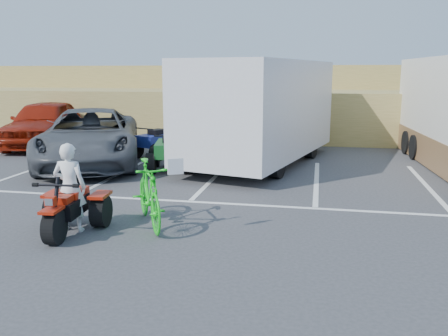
% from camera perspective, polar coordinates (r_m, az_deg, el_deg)
% --- Properties ---
extents(ground, '(100.00, 100.00, 0.00)m').
position_cam_1_polar(ground, '(8.24, -8.62, -8.43)').
color(ground, '#3A3A3C').
rests_on(ground, ground).
extents(parking_stripes, '(28.00, 5.16, 0.01)m').
position_cam_1_polar(parking_stripes, '(11.81, 2.09, -2.15)').
color(parking_stripes, white).
rests_on(parking_stripes, ground).
extents(grass_embankment, '(40.00, 8.50, 3.10)m').
position_cam_1_polar(grass_embankment, '(22.95, 4.63, 8.04)').
color(grass_embankment, olive).
rests_on(grass_embankment, ground).
extents(red_trike_atv, '(1.29, 1.64, 1.00)m').
position_cam_1_polar(red_trike_atv, '(8.85, -18.13, -7.47)').
color(red_trike_atv, '#A01A09').
rests_on(red_trike_atv, ground).
extents(rider, '(0.61, 0.43, 1.59)m').
position_cam_1_polar(rider, '(8.77, -18.05, -2.24)').
color(rider, white).
rests_on(rider, ground).
extents(green_dirt_bike, '(1.49, 2.01, 1.20)m').
position_cam_1_polar(green_dirt_bike, '(8.79, -9.01, -3.06)').
color(green_dirt_bike, '#14BF19').
rests_on(green_dirt_bike, ground).
extents(grey_pickup, '(4.83, 6.67, 1.69)m').
position_cam_1_polar(grey_pickup, '(15.01, -15.78, 3.61)').
color(grey_pickup, '#484A4F').
rests_on(grey_pickup, ground).
extents(red_car, '(3.13, 5.46, 1.75)m').
position_cam_1_polar(red_car, '(19.38, -20.72, 5.08)').
color(red_car, maroon).
rests_on(red_car, ground).
extents(cargo_trailer, '(4.24, 7.13, 3.12)m').
position_cam_1_polar(cargo_trailer, '(14.44, 4.50, 7.08)').
color(cargo_trailer, silver).
rests_on(cargo_trailer, ground).
extents(quad_atv_blue, '(1.72, 1.93, 1.04)m').
position_cam_1_polar(quad_atv_blue, '(15.96, -7.98, 1.32)').
color(quad_atv_blue, navy).
rests_on(quad_atv_blue, ground).
extents(quad_atv_green, '(1.64, 1.96, 1.11)m').
position_cam_1_polar(quad_atv_green, '(13.83, -6.41, -0.22)').
color(quad_atv_green, '#12501D').
rests_on(quad_atv_green, ground).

